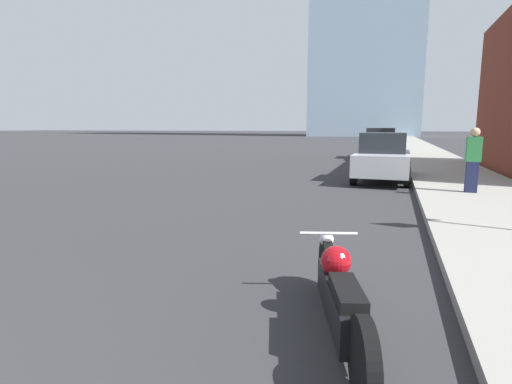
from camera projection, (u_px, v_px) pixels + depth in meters
name	position (u px, v px, depth m)	size (l,w,h in m)	color
sidewalk	(418.00, 147.00, 36.75)	(3.15, 240.00, 0.15)	gray
motorcycle	(340.00, 294.00, 3.60)	(0.94, 2.41, 0.75)	black
parked_car_silver	(383.00, 157.00, 13.82)	(1.93, 4.19, 1.68)	#BCBCC1
parked_car_red	(380.00, 144.00, 23.84)	(2.10, 4.65, 1.82)	red
pedestrian	(473.00, 159.00, 10.52)	(0.36, 0.24, 1.71)	#1E2347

